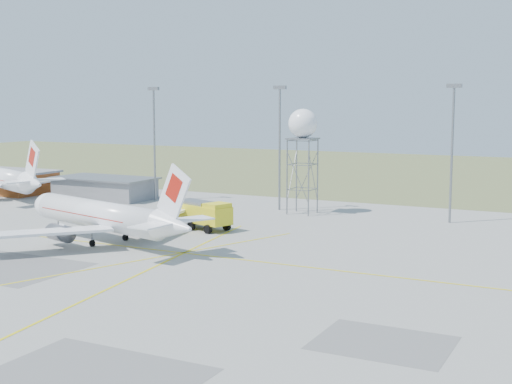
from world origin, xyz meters
The scene contains 10 objects.
ground centered at (0.00, 0.00, 0.00)m, with size 400.00×400.00×0.00m, color #A0A19B.
grass_strip centered at (0.00, 140.00, 0.01)m, with size 400.00×120.00×0.03m, color #5A6A3A.
building_grey centered at (-45.00, 64.00, 1.97)m, with size 19.00×10.00×3.90m.
mast_a centered at (-35.00, 66.00, 12.07)m, with size 2.20×0.50×20.50m.
mast_b centered at (-10.00, 66.00, 12.07)m, with size 2.20×0.50×20.50m.
mast_c centered at (18.00, 66.00, 12.07)m, with size 2.20×0.50×20.50m.
airliner_main centered at (-18.46, 30.91, 3.36)m, with size 31.78×30.17×10.96m.
airliner_far centered at (-63.20, 56.61, 3.49)m, with size 32.07×29.96×11.40m.
radar_tower centered at (-5.05, 64.11, 9.42)m, with size 4.64×4.64×16.79m.
fire_truck centered at (-12.11, 44.79, 1.94)m, with size 10.62×6.49×4.03m.
Camera 1 is at (39.96, -40.15, 17.98)m, focal length 50.00 mm.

